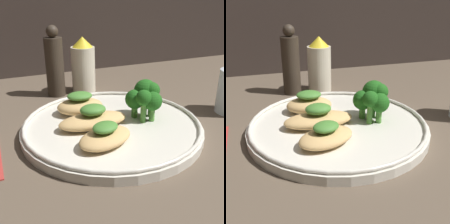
% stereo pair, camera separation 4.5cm
% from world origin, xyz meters
% --- Properties ---
extents(ground_plane, '(1.80, 1.80, 0.01)m').
position_xyz_m(ground_plane, '(0.00, 0.00, -0.01)').
color(ground_plane, brown).
extents(plate, '(0.29, 0.29, 0.02)m').
position_xyz_m(plate, '(0.00, 0.00, 0.01)').
color(plate, silver).
rests_on(plate, ground_plane).
extents(grilled_meat_front, '(0.10, 0.08, 0.03)m').
position_xyz_m(grilled_meat_front, '(-0.04, -0.06, 0.03)').
color(grilled_meat_front, tan).
rests_on(grilled_meat_front, plate).
extents(grilled_meat_middle, '(0.11, 0.05, 0.04)m').
position_xyz_m(grilled_meat_middle, '(-0.03, 0.00, 0.03)').
color(grilled_meat_middle, tan).
rests_on(grilled_meat_middle, plate).
extents(grilled_meat_back, '(0.09, 0.06, 0.04)m').
position_xyz_m(grilled_meat_back, '(-0.03, 0.06, 0.03)').
color(grilled_meat_back, tan).
rests_on(grilled_meat_back, plate).
extents(broccoli_bunch, '(0.06, 0.06, 0.06)m').
position_xyz_m(broccoli_bunch, '(0.06, -0.00, 0.05)').
color(broccoli_bunch, '#4C8E38').
rests_on(broccoli_bunch, plate).
extents(sauce_bottle, '(0.05, 0.05, 0.12)m').
position_xyz_m(sauce_bottle, '(0.02, 0.21, 0.06)').
color(sauce_bottle, beige).
rests_on(sauce_bottle, ground_plane).
extents(pepper_grinder, '(0.04, 0.04, 0.15)m').
position_xyz_m(pepper_grinder, '(-0.04, 0.21, 0.07)').
color(pepper_grinder, '#382D23').
rests_on(pepper_grinder, ground_plane).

